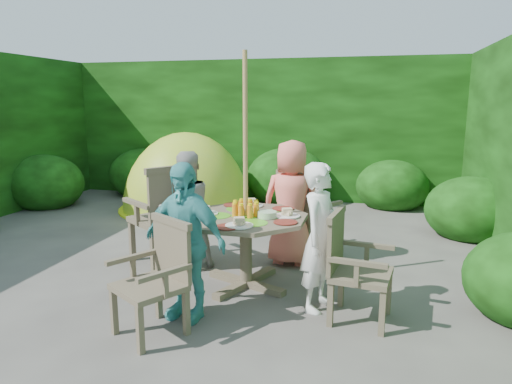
% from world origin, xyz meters
% --- Properties ---
extents(ground, '(60.00, 60.00, 0.00)m').
position_xyz_m(ground, '(0.00, 0.00, 0.00)').
color(ground, '#494641').
rests_on(ground, ground).
extents(hedge_enclosure, '(9.00, 9.00, 2.50)m').
position_xyz_m(hedge_enclosure, '(0.00, 1.33, 1.25)').
color(hedge_enclosure, black).
rests_on(hedge_enclosure, ground).
extents(patio_table, '(1.58, 1.58, 0.84)m').
position_xyz_m(patio_table, '(0.91, -0.53, 0.59)').
color(patio_table, '#494030').
rests_on(patio_table, ground).
extents(parasol_pole, '(0.06, 0.06, 2.20)m').
position_xyz_m(parasol_pole, '(0.90, -0.53, 1.10)').
color(parasol_pole, olive).
rests_on(parasol_pole, ground).
extents(garden_chair_right, '(0.53, 0.58, 0.86)m').
position_xyz_m(garden_chair_right, '(1.92, -0.97, 0.46)').
color(garden_chair_right, '#494030').
rests_on(garden_chair_right, ground).
extents(garden_chair_left, '(0.82, 0.84, 1.06)m').
position_xyz_m(garden_chair_left, '(-0.11, -0.12, 0.56)').
color(garden_chair_left, '#494030').
rests_on(garden_chair_left, ground).
extents(garden_chair_back, '(0.76, 0.75, 0.95)m').
position_xyz_m(garden_chair_back, '(1.31, 0.49, 0.51)').
color(garden_chair_back, '#494030').
rests_on(garden_chair_back, ground).
extents(garden_chair_front, '(0.67, 0.65, 0.85)m').
position_xyz_m(garden_chair_front, '(0.49, -1.55, 0.45)').
color(garden_chair_front, '#494030').
rests_on(garden_chair_front, ground).
extents(child_right, '(0.43, 0.53, 1.27)m').
position_xyz_m(child_right, '(1.64, -0.84, 0.63)').
color(child_right, white).
rests_on(child_right, ground).
extents(child_left, '(0.76, 0.77, 1.26)m').
position_xyz_m(child_left, '(0.17, -0.22, 0.63)').
color(child_left, '#A6A5A1').
rests_on(child_left, ground).
extents(child_back, '(0.70, 0.49, 1.36)m').
position_xyz_m(child_back, '(1.21, 0.21, 0.68)').
color(child_back, '#FF7869').
rests_on(child_back, ground).
extents(child_front, '(0.81, 0.49, 1.30)m').
position_xyz_m(child_front, '(0.59, -1.26, 0.65)').
color(child_front, '#49A9AB').
rests_on(child_front, ground).
extents(dome_tent, '(2.25, 2.25, 2.55)m').
position_xyz_m(dome_tent, '(-0.92, 2.39, 0.00)').
color(dome_tent, '#B1C926').
rests_on(dome_tent, ground).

